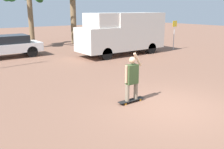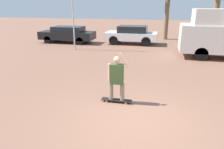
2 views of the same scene
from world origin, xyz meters
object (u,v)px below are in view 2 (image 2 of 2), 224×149
object	(u,v)px
person_skateboarder	(117,76)
flagpole	(74,3)
parked_car_black	(68,34)
parked_car_white	(132,34)
skateboard	(117,100)

from	to	relation	value
person_skateboarder	flagpole	xyz separation A→B (m)	(-4.59, 7.74, 2.21)
person_skateboarder	parked_car_black	xyz separation A→B (m)	(-6.34, 10.35, -0.19)
parked_car_white	parked_car_black	size ratio (longest dim) A/B	0.91
parked_car_black	flagpole	xyz separation A→B (m)	(1.76, -2.61, 2.40)
skateboard	flagpole	size ratio (longest dim) A/B	0.19
parked_car_white	parked_car_black	xyz separation A→B (m)	(-5.23, -0.60, -0.06)
person_skateboarder	parked_car_white	distance (m)	11.01
person_skateboarder	parked_car_white	world-z (taller)	person_skateboarder
parked_car_white	parked_car_black	bearing A→B (deg)	-173.43
skateboard	parked_car_black	bearing A→B (deg)	121.51
parked_car_black	flagpole	world-z (taller)	flagpole
person_skateboarder	parked_car_white	xyz separation A→B (m)	(-1.11, 10.95, -0.14)
person_skateboarder	parked_car_white	bearing A→B (deg)	95.81
flagpole	parked_car_white	bearing A→B (deg)	42.76
skateboard	parked_car_black	distance (m)	12.16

